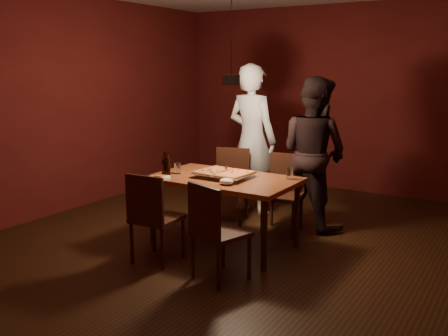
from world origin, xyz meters
The scene contains 19 objects.
room_shell centered at (0.00, 0.00, 1.40)m, with size 6.00×6.00×6.00m.
dining_table centered at (-0.01, -0.12, 0.68)m, with size 1.50×0.90×0.75m.
chair_far_left centered at (-0.43, 0.71, 0.54)m, with size 0.52×0.52×0.49m.
chair_far_right centered at (0.31, 0.69, 0.54)m, with size 0.48×0.48×0.49m.
chair_near_left centered at (-0.34, -0.90, 0.54)m, with size 0.45×0.45×0.49m.
chair_near_right centered at (0.39, -0.93, 0.54)m, with size 0.53×0.53×0.49m.
pizza_tray centered at (-0.01, -0.11, 0.77)m, with size 0.55×0.45×0.05m, color silver.
pizza_meat centered at (-0.15, -0.11, 0.81)m, with size 0.27×0.42×0.02m, color maroon.
pizza_cheese centered at (0.13, -0.12, 0.81)m, with size 0.27×0.42×0.02m, color gold.
spatula centered at (-0.02, -0.08, 0.81)m, with size 0.09×0.24×0.04m, color silver, non-canonical shape.
beer_bottle_a centered at (-0.59, -0.38, 0.88)m, with size 0.07×0.07×0.25m.
beer_bottle_b centered at (-0.55, -0.39, 0.87)m, with size 0.07×0.07×0.25m.
water_glass_left centered at (-0.54, -0.22, 0.81)m, with size 0.07×0.07×0.11m, color silver.
water_glass_right centered at (0.60, 0.17, 0.81)m, with size 0.06×0.06×0.13m, color silver.
plate_slice centered at (-0.56, -0.49, 0.76)m, with size 0.22×0.22×0.03m.
napkin centered at (0.18, -0.39, 0.78)m, with size 0.15×0.11×0.06m, color white.
diner_white centered at (-0.37, 1.13, 0.96)m, with size 0.70×0.46×1.92m, color silver.
diner_dark centered at (0.52, 1.01, 0.89)m, with size 0.86×0.67×1.78m, color black.
pendant_lamp centered at (0.00, 0.00, 1.76)m, with size 0.18×0.18×1.10m.
Camera 1 is at (2.67, -4.42, 1.89)m, focal length 40.00 mm.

